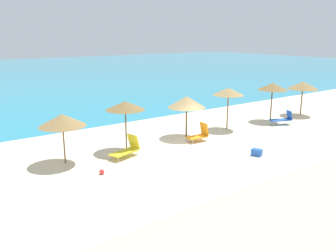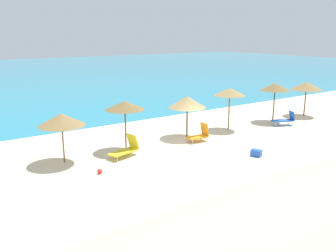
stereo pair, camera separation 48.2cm
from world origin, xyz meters
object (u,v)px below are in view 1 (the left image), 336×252
Objects in this scene: lounge_chair_0 at (199,134)px; beach_ball at (102,172)px; beach_umbrella_1 at (62,120)px; beach_umbrella_6 at (303,85)px; lounge_chair_1 at (283,119)px; beach_umbrella_4 at (228,92)px; beach_umbrella_5 at (273,87)px; cooler_box at (257,152)px; beach_umbrella_2 at (125,106)px; lounge_chair_2 at (127,149)px; beach_umbrella_3 at (187,102)px.

lounge_chair_0 is 5.38× the size of beach_ball.
beach_ball is (0.82, -2.41, -2.08)m from beach_umbrella_1.
beach_umbrella_6 reaches higher than lounge_chair_1.
beach_umbrella_5 reaches higher than beach_umbrella_4.
lounge_chair_1 is 7.55m from cooler_box.
beach_umbrella_5 is (4.26, -0.21, 0.01)m from beach_umbrella_4.
cooler_box is at bearing -43.12° from beach_umbrella_2.
lounge_chair_1 is at bearing -163.27° from beach_umbrella_6.
beach_umbrella_4 is 1.55× the size of lounge_chair_2.
beach_umbrella_5 is at bearing -0.60° from beach_umbrella_2.
lounge_chair_2 is (-16.13, -0.71, -1.94)m from beach_umbrella_6.
beach_umbrella_6 is (7.83, -0.30, -0.19)m from beach_umbrella_4.
beach_umbrella_5 is at bearing -2.06° from beach_umbrella_3.
beach_ball is at bearing -137.80° from beach_umbrella_2.
lounge_chair_0 is 2.44× the size of cooler_box.
beach_umbrella_4 reaches higher than beach_umbrella_3.
lounge_chair_0 reaches higher than cooler_box.
beach_ball is at bearing -171.18° from beach_umbrella_5.
beach_umbrella_2 reaches higher than lounge_chair_1.
beach_umbrella_1 is 0.97× the size of beach_umbrella_3.
beach_umbrella_2 is at bearing 136.88° from cooler_box.
lounge_chair_2 is at bearing -173.06° from beach_umbrella_4.
lounge_chair_2 is 3.38× the size of cooler_box.
beach_ball is (-7.08, -1.41, -0.31)m from lounge_chair_0.
beach_umbrella_4 is at bearing 177.79° from beach_umbrella_6.
beach_ball is (-2.66, -2.41, -2.39)m from beach_umbrella_2.
beach_umbrella_5 is at bearing 10.93° from lounge_chair_1.
beach_umbrella_5 is (12.07, -0.13, 0.04)m from beach_umbrella_2.
cooler_box is at bearing -17.07° from beach_ball.
beach_umbrella_2 is at bearing -179.38° from beach_umbrella_4.
beach_umbrella_1 is 0.89× the size of beach_umbrella_5.
lounge_chair_2 is (-4.91, 0.08, -0.02)m from lounge_chair_0.
beach_umbrella_4 reaches higher than lounge_chair_2.
beach_umbrella_1 is at bearing 56.67° from lounge_chair_2.
lounge_chair_2 is 2.64m from beach_ball.
beach_ball is 0.45× the size of cooler_box.
beach_umbrella_2 is 7.41m from cooler_box.
beach_umbrella_4 is 4.26m from beach_umbrella_5.
beach_umbrella_4 is (11.29, 0.08, 0.34)m from beach_umbrella_1.
beach_umbrella_6 is 4.97× the size of cooler_box.
beach_umbrella_5 is at bearing 178.52° from beach_umbrella_6.
beach_umbrella_1 is 4.70× the size of cooler_box.
lounge_chair_2 is at bearing -167.43° from beach_umbrella_3.
beach_umbrella_4 is at bearing 0.43° from beach_umbrella_1.
beach_umbrella_2 is at bearing 42.20° from beach_ball.
lounge_chair_1 reaches higher than cooler_box.
beach_umbrella_6 is 2.03× the size of lounge_chair_0.
lounge_chair_0 is at bearing 100.57° from cooler_box.
beach_umbrella_6 is at bearing 6.84° from beach_ball.
beach_umbrella_4 is 11.03m from beach_ball.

